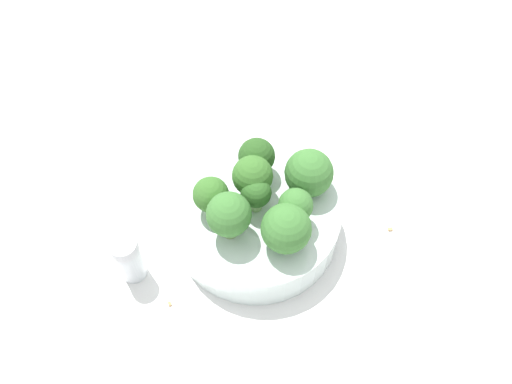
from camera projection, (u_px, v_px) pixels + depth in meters
ground_plane at (256, 230)px, 0.65m from camera, size 3.00×3.00×0.00m
bowl at (256, 219)px, 0.63m from camera, size 0.21×0.21×0.05m
broccoli_floret_0 at (257, 197)px, 0.58m from camera, size 0.04×0.04×0.05m
broccoli_floret_1 at (309, 173)px, 0.60m from camera, size 0.06×0.06×0.06m
broccoli_floret_2 at (295, 206)px, 0.57m from camera, size 0.04×0.04×0.06m
broccoli_floret_3 at (211, 195)px, 0.58m from camera, size 0.04×0.04×0.05m
broccoli_floret_4 at (257, 157)px, 0.61m from camera, size 0.05×0.05×0.06m
broccoli_floret_5 at (253, 177)px, 0.59m from camera, size 0.05×0.05×0.06m
broccoli_floret_6 at (286, 229)px, 0.55m from camera, size 0.06×0.06×0.06m
broccoli_floret_7 at (229, 215)px, 0.56m from camera, size 0.05×0.05×0.07m
pepper_shaker at (129, 258)px, 0.59m from camera, size 0.03×0.03×0.07m
almond_crumb_0 at (226, 159)px, 0.71m from camera, size 0.01×0.01×0.01m
almond_crumb_1 at (390, 229)px, 0.65m from camera, size 0.01×0.01×0.01m
almond_crumb_2 at (170, 304)px, 0.59m from camera, size 0.00×0.01×0.01m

